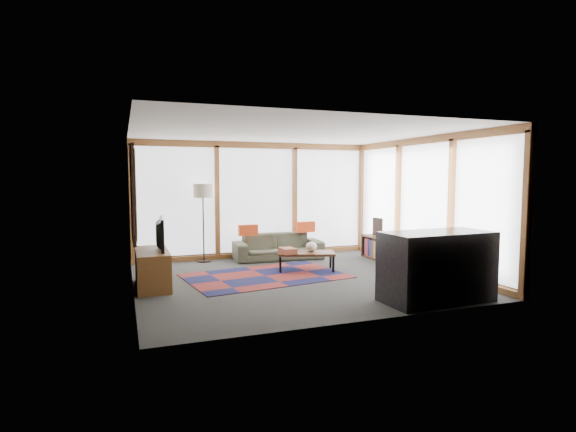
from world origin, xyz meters
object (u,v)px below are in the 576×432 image
object	(u,v)px
television	(156,234)
bar_counter	(437,266)
tv_console	(152,269)
sofa	(278,246)
floor_lamp	(203,223)
coffee_table	(306,261)
bookshelf	(393,252)

from	to	relation	value
television	bar_counter	world-z (taller)	television
television	bar_counter	size ratio (longest dim) A/B	0.57
tv_console	bar_counter	distance (m)	4.51
sofa	floor_lamp	bearing A→B (deg)	173.98
coffee_table	bookshelf	xyz separation A→B (m)	(1.97, -0.00, 0.07)
floor_lamp	television	distance (m)	2.21
tv_console	television	size ratio (longest dim) A/B	1.33
bar_counter	bookshelf	bearing A→B (deg)	67.27
bookshelf	tv_console	world-z (taller)	tv_console
sofa	tv_console	world-z (taller)	tv_console
coffee_table	bar_counter	world-z (taller)	bar_counter
sofa	bookshelf	xyz separation A→B (m)	(2.09, -1.34, -0.03)
television	tv_console	bearing A→B (deg)	124.10
floor_lamp	tv_console	bearing A→B (deg)	-121.08
sofa	bookshelf	bearing A→B (deg)	-29.01
floor_lamp	sofa	bearing A→B (deg)	-9.60
television	bar_counter	xyz separation A→B (m)	(3.80, -2.35, -0.37)
bookshelf	television	world-z (taller)	television
bookshelf	bar_counter	world-z (taller)	bar_counter
tv_console	floor_lamp	bearing A→B (deg)	58.92
television	bookshelf	bearing A→B (deg)	-83.26
coffee_table	bookshelf	distance (m)	1.98
tv_console	television	world-z (taller)	television
floor_lamp	bar_counter	world-z (taller)	floor_lamp
television	coffee_table	bearing A→B (deg)	-80.70
sofa	bar_counter	bearing A→B (deg)	-71.16
sofa	television	bearing A→B (deg)	-145.12
floor_lamp	bookshelf	world-z (taller)	floor_lamp
bookshelf	television	bearing A→B (deg)	-176.32
floor_lamp	bar_counter	distance (m)	5.05
floor_lamp	bar_counter	xyz separation A→B (m)	(2.69, -4.26, -0.33)
tv_console	sofa	bearing A→B (deg)	31.29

